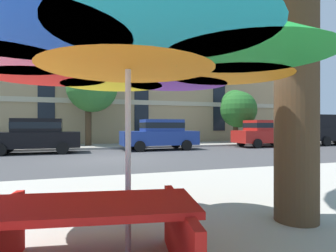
{
  "coord_description": "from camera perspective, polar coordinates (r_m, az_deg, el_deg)",
  "views": [
    {
      "loc": [
        -1.58,
        -11.85,
        1.42
      ],
      "look_at": [
        3.54,
        3.2,
        1.4
      ],
      "focal_mm": 29.74,
      "sensor_mm": 36.0,
      "label": 1
    }
  ],
  "objects": [
    {
      "name": "ground_plane",
      "position": [
        12.04,
        -11.19,
        -6.7
      ],
      "size": [
        120.0,
        120.0,
        0.0
      ],
      "primitive_type": "plane",
      "color": "#424244"
    },
    {
      "name": "sidewalk_near_patio",
      "position": [
        3.53,
        10.22,
        -22.53
      ],
      "size": [
        56.0,
        9.0,
        0.12
      ],
      "primitive_type": "cube",
      "color": "#B2ADA3",
      "rests_on": "ground"
    },
    {
      "name": "sidewalk_far",
      "position": [
        18.77,
        -13.94,
        -4.09
      ],
      "size": [
        56.0,
        3.6,
        0.12
      ],
      "primitive_type": "cube",
      "color": "#9E998E",
      "rests_on": "ground"
    },
    {
      "name": "apartment_building",
      "position": [
        27.68,
        -15.42,
        13.81
      ],
      "size": [
        40.26,
        12.08,
        16.0
      ],
      "color": "tan",
      "rests_on": "ground"
    },
    {
      "name": "sedan_black",
      "position": [
        15.66,
        -25.49,
        -1.65
      ],
      "size": [
        4.4,
        1.98,
        1.78
      ],
      "color": "black",
      "rests_on": "ground"
    },
    {
      "name": "sedan_blue",
      "position": [
        16.28,
        -1.64,
        -1.58
      ],
      "size": [
        4.4,
        1.98,
        1.78
      ],
      "color": "navy",
      "rests_on": "ground"
    },
    {
      "name": "sedan_red",
      "position": [
        19.78,
        19.37,
        -1.3
      ],
      "size": [
        4.4,
        1.98,
        1.78
      ],
      "color": "#B21E19",
      "rests_on": "ground"
    },
    {
      "name": "pickup_black",
      "position": [
        23.67,
        30.14,
        -0.89
      ],
      "size": [
        5.1,
        2.12,
        2.2
      ],
      "color": "black",
      "rests_on": "ground"
    },
    {
      "name": "street_tree_middle",
      "position": [
        19.09,
        -15.56,
        7.39
      ],
      "size": [
        3.28,
        3.54,
        5.59
      ],
      "color": "#4C3823",
      "rests_on": "ground"
    },
    {
      "name": "street_tree_right",
      "position": [
        21.78,
        13.96,
        3.64
      ],
      "size": [
        2.74,
        2.81,
        4.16
      ],
      "color": "#4C3823",
      "rests_on": "ground"
    },
    {
      "name": "patio_umbrella",
      "position": [
        3.0,
        -8.19,
        15.1
      ],
      "size": [
        3.83,
        3.83,
        2.46
      ],
      "color": "silver",
      "rests_on": "ground"
    },
    {
      "name": "picnic_table",
      "position": [
        2.6,
        -15.92,
        -20.86
      ],
      "size": [
        2.04,
        1.81,
        0.77
      ],
      "color": "red",
      "rests_on": "ground"
    }
  ]
}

